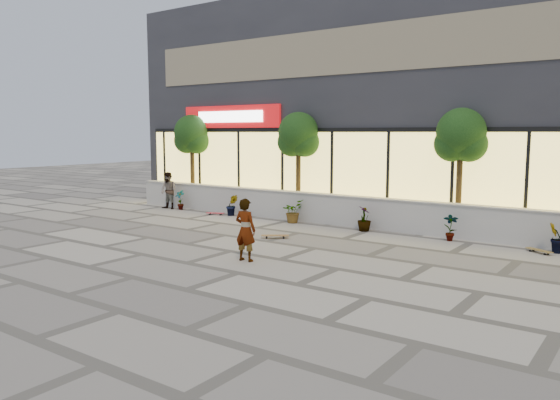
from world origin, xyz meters
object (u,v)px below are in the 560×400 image
Objects in this scene: skateboard_left at (215,213)px; tree_west at (192,137)px; skater_left at (168,191)px; tree_midwest at (298,137)px; skateboard_right_near at (539,250)px; tree_mideast at (461,138)px; skateboard_center at (275,236)px; skater_center at (245,230)px.

tree_west is at bearing 127.82° from skateboard_left.
tree_west is 2.62m from skater_left.
skateboard_right_near is (8.64, -1.50, -2.91)m from tree_midwest.
tree_mideast is at bearing -179.24° from skateboard_right_near.
skater_left is 7.76m from skateboard_center.
skateboard_right_near is at bearing -1.07° from skater_left.
tree_mideast is at bearing -13.15° from skateboard_left.
skater_left reaches higher than skateboard_right_near.
skateboard_center is 1.07× the size of skateboard_right_near.
skateboard_left is (-5.73, 5.19, -0.71)m from skater_center.
tree_midwest is 5.37× the size of skateboard_left.
skateboard_center is 5.22m from skateboard_left.
tree_midwest is 6.00m from tree_mideast.
skater_left is at bearing 155.07° from skateboard_left.
tree_mideast is 6.45m from skateboard_center.
skateboard_right_near is (14.16, -0.10, -0.69)m from skater_left.
tree_west is 11.50m from tree_mideast.
tree_midwest reaches higher than skater_center.
skater_left reaches higher than skateboard_left.
skateboard_right_near is at bearing -9.85° from tree_midwest.
skater_center is (8.40, -6.69, -2.20)m from tree_west.
skater_left is 2.07× the size of skateboard_right_near.
tree_mideast reaches higher than skater_left.
skateboard_left is (-4.62, 2.42, -0.01)m from skateboard_center.
tree_west is 4.95× the size of skateboard_center.
skateboard_left is at bearing 115.90° from skateboard_center.
skateboard_left is at bearing -149.64° from skateboard_right_near.
tree_midwest is at bearing 78.04° from skateboard_center.
tree_west reaches higher than skateboard_center.
tree_mideast is 5.29× the size of skateboard_right_near.
skateboard_center is (7.29, -3.92, -2.90)m from tree_west.
tree_mideast is 4.95× the size of skateboard_center.
tree_mideast is at bearing 6.52° from skateboard_center.
skater_left is (-0.02, -1.40, -2.22)m from tree_west.
tree_west is 5.50m from tree_midwest.
skateboard_right_near is at bearing -22.79° from skateboard_left.
tree_midwest is 6.11m from skater_left.
skateboard_left is at bearing -152.14° from tree_midwest.
tree_mideast is (11.50, 0.00, 0.00)m from tree_west.
skater_left is at bearing -90.68° from tree_west.
tree_west is 2.55× the size of skater_left.
tree_west is 14.52m from skateboard_right_near.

